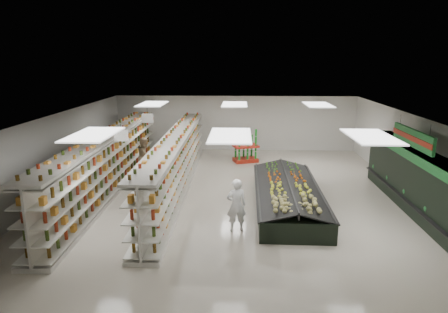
{
  "coord_description": "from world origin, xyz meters",
  "views": [
    {
      "loc": [
        0.29,
        -15.29,
        5.32
      ],
      "look_at": [
        -0.37,
        0.64,
        1.39
      ],
      "focal_mm": 32.0,
      "sensor_mm": 36.0,
      "label": 1
    }
  ],
  "objects_px": {
    "gondola_left": "(109,164)",
    "produce_island": "(288,194)",
    "soda_endcap": "(246,147)",
    "shopper_main": "(236,205)",
    "gondola_center": "(177,165)",
    "shopper_background": "(145,156)"
  },
  "relations": [
    {
      "from": "gondola_center",
      "to": "shopper_main",
      "type": "distance_m",
      "value": 4.85
    },
    {
      "from": "gondola_left",
      "to": "shopper_main",
      "type": "xyz_separation_m",
      "value": [
        5.29,
        -3.92,
        -0.21
      ]
    },
    {
      "from": "produce_island",
      "to": "soda_endcap",
      "type": "height_order",
      "value": "soda_endcap"
    },
    {
      "from": "gondola_left",
      "to": "shopper_main",
      "type": "bearing_deg",
      "value": -37.56
    },
    {
      "from": "shopper_main",
      "to": "shopper_background",
      "type": "distance_m",
      "value": 7.55
    },
    {
      "from": "shopper_main",
      "to": "shopper_background",
      "type": "height_order",
      "value": "shopper_background"
    },
    {
      "from": "gondola_center",
      "to": "shopper_background",
      "type": "bearing_deg",
      "value": 131.23
    },
    {
      "from": "gondola_center",
      "to": "shopper_background",
      "type": "height_order",
      "value": "gondola_center"
    },
    {
      "from": "shopper_main",
      "to": "gondola_left",
      "type": "bearing_deg",
      "value": -48.22
    },
    {
      "from": "gondola_left",
      "to": "produce_island",
      "type": "height_order",
      "value": "gondola_left"
    },
    {
      "from": "produce_island",
      "to": "gondola_center",
      "type": "bearing_deg",
      "value": 158.09
    },
    {
      "from": "produce_island",
      "to": "shopper_background",
      "type": "distance_m",
      "value": 7.3
    },
    {
      "from": "gondola_left",
      "to": "produce_island",
      "type": "xyz_separation_m",
      "value": [
        7.17,
        -1.55,
        -0.63
      ]
    },
    {
      "from": "shopper_background",
      "to": "shopper_main",
      "type": "bearing_deg",
      "value": -147.84
    },
    {
      "from": "soda_endcap",
      "to": "produce_island",
      "type": "bearing_deg",
      "value": -76.86
    },
    {
      "from": "soda_endcap",
      "to": "shopper_main",
      "type": "distance_m",
      "value": 8.75
    },
    {
      "from": "shopper_main",
      "to": "gondola_center",
      "type": "bearing_deg",
      "value": -70.36
    },
    {
      "from": "produce_island",
      "to": "soda_endcap",
      "type": "distance_m",
      "value": 6.55
    },
    {
      "from": "shopper_main",
      "to": "shopper_background",
      "type": "bearing_deg",
      "value": -66.61
    },
    {
      "from": "soda_endcap",
      "to": "gondola_left",
      "type": "bearing_deg",
      "value": -139.7
    },
    {
      "from": "gondola_center",
      "to": "gondola_left",
      "type": "bearing_deg",
      "value": -176.07
    },
    {
      "from": "gondola_center",
      "to": "produce_island",
      "type": "relative_size",
      "value": 1.97
    }
  ]
}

